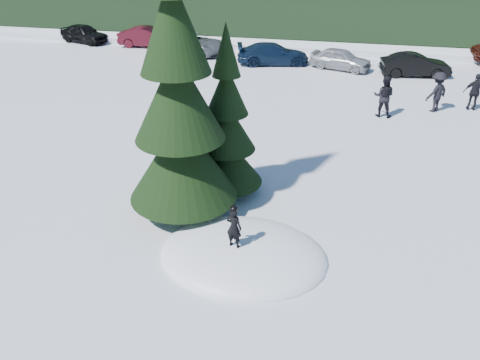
% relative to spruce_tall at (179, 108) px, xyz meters
% --- Properties ---
extents(ground, '(200.00, 200.00, 0.00)m').
position_rel_spruce_tall_xyz_m(ground, '(2.20, -1.80, -3.32)').
color(ground, white).
rests_on(ground, ground).
extents(snow_mound, '(4.48, 3.52, 0.96)m').
position_rel_spruce_tall_xyz_m(snow_mound, '(2.20, -1.80, -3.32)').
color(snow_mound, white).
rests_on(snow_mound, ground).
extents(spruce_tall, '(3.20, 3.20, 8.60)m').
position_rel_spruce_tall_xyz_m(spruce_tall, '(0.00, 0.00, 0.00)').
color(spruce_tall, black).
rests_on(spruce_tall, ground).
extents(spruce_short, '(2.20, 2.20, 5.37)m').
position_rel_spruce_tall_xyz_m(spruce_short, '(1.00, 1.40, -1.22)').
color(spruce_short, black).
rests_on(spruce_short, ground).
extents(child_skier, '(0.46, 0.36, 1.13)m').
position_rel_spruce_tall_xyz_m(child_skier, '(2.01, -2.04, -2.27)').
color(child_skier, black).
rests_on(child_skier, snow_mound).
extents(adult_0, '(1.00, 0.82, 1.87)m').
position_rel_spruce_tall_xyz_m(adult_0, '(6.16, 9.55, -2.38)').
color(adult_0, black).
rests_on(adult_0, ground).
extents(adult_1, '(1.04, 0.50, 1.71)m').
position_rel_spruce_tall_xyz_m(adult_1, '(10.34, 11.31, -2.46)').
color(adult_1, black).
rests_on(adult_1, ground).
extents(adult_2, '(1.34, 1.30, 1.84)m').
position_rel_spruce_tall_xyz_m(adult_2, '(8.58, 10.73, -2.40)').
color(adult_2, black).
rests_on(adult_2, ground).
extents(car_0, '(4.15, 2.71, 1.31)m').
position_rel_spruce_tall_xyz_m(car_0, '(-14.44, 20.24, -2.66)').
color(car_0, black).
rests_on(car_0, ground).
extents(car_1, '(4.21, 1.67, 1.36)m').
position_rel_spruce_tall_xyz_m(car_1, '(-9.35, 20.00, -2.64)').
color(car_1, '#3B0A13').
rests_on(car_1, ground).
extents(car_2, '(5.36, 3.68, 1.36)m').
position_rel_spruce_tall_xyz_m(car_2, '(-5.74, 18.83, -2.64)').
color(car_2, '#565A5E').
rests_on(car_2, ground).
extents(car_3, '(4.70, 2.81, 1.28)m').
position_rel_spruce_tall_xyz_m(car_3, '(-0.06, 17.32, -2.68)').
color(car_3, '#0E1D34').
rests_on(car_3, ground).
extents(car_4, '(3.91, 2.55, 1.24)m').
position_rel_spruce_tall_xyz_m(car_4, '(4.06, 17.04, -2.70)').
color(car_4, '#95979D').
rests_on(car_4, ground).
extents(car_5, '(3.99, 1.90, 1.26)m').
position_rel_spruce_tall_xyz_m(car_5, '(8.25, 16.55, -2.69)').
color(car_5, black).
rests_on(car_5, ground).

